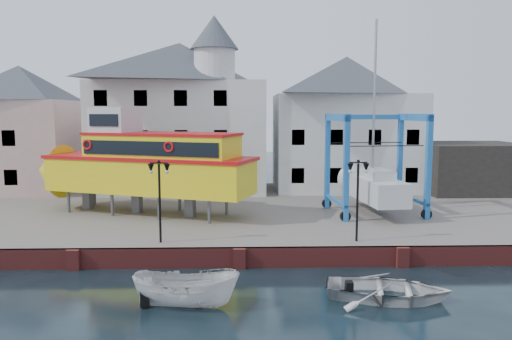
{
  "coord_description": "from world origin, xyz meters",
  "views": [
    {
      "loc": [
        0.17,
        -23.6,
        7.61
      ],
      "look_at": [
        1.0,
        7.0,
        4.0
      ],
      "focal_mm": 35.0,
      "sensor_mm": 36.0,
      "label": 1
    }
  ],
  "objects": [
    {
      "name": "ground",
      "position": [
        0.0,
        0.0,
        0.0
      ],
      "size": [
        140.0,
        140.0,
        0.0
      ],
      "primitive_type": "plane",
      "color": "black",
      "rests_on": "ground"
    },
    {
      "name": "hardstanding",
      "position": [
        0.0,
        11.0,
        0.5
      ],
      "size": [
        44.0,
        22.0,
        1.0
      ],
      "primitive_type": "cube",
      "color": "#686059",
      "rests_on": "ground"
    },
    {
      "name": "quay_wall",
      "position": [
        -0.0,
        0.1,
        0.5
      ],
      "size": [
        44.0,
        0.47,
        1.0
      ],
      "color": "maroon",
      "rests_on": "ground"
    },
    {
      "name": "building_pink",
      "position": [
        -18.0,
        18.0,
        6.15
      ],
      "size": [
        8.0,
        7.0,
        10.3
      ],
      "color": "tan",
      "rests_on": "hardstanding"
    },
    {
      "name": "building_white_main",
      "position": [
        -4.87,
        18.39,
        7.34
      ],
      "size": [
        14.0,
        8.3,
        14.0
      ],
      "color": "white",
      "rests_on": "hardstanding"
    },
    {
      "name": "building_white_right",
      "position": [
        9.0,
        19.0,
        6.6
      ],
      "size": [
        12.0,
        8.0,
        11.2
      ],
      "color": "white",
      "rests_on": "hardstanding"
    },
    {
      "name": "shed_dark",
      "position": [
        19.0,
        17.0,
        3.0
      ],
      "size": [
        8.0,
        7.0,
        4.0
      ],
      "primitive_type": "cube",
      "color": "black",
      "rests_on": "hardstanding"
    },
    {
      "name": "lamp_post_left",
      "position": [
        -4.0,
        1.2,
        4.17
      ],
      "size": [
        1.12,
        0.32,
        4.2
      ],
      "color": "black",
      "rests_on": "hardstanding"
    },
    {
      "name": "lamp_post_right",
      "position": [
        6.0,
        1.2,
        4.17
      ],
      "size": [
        1.12,
        0.32,
        4.2
      ],
      "color": "black",
      "rests_on": "hardstanding"
    },
    {
      "name": "tour_boat",
      "position": [
        -6.71,
        8.73,
        4.23
      ],
      "size": [
        16.05,
        9.03,
        6.86
      ],
      "rotation": [
        0.0,
        0.0,
        -0.36
      ],
      "color": "#59595E",
      "rests_on": "hardstanding"
    },
    {
      "name": "travel_lift",
      "position": [
        8.63,
        8.83,
        3.08
      ],
      "size": [
        6.21,
        8.38,
        12.41
      ],
      "rotation": [
        0.0,
        0.0,
        0.1
      ],
      "color": "#135C9D",
      "rests_on": "hardstanding"
    },
    {
      "name": "motorboat_a",
      "position": [
        -2.06,
        -4.78,
        0.0
      ],
      "size": [
        4.43,
        2.12,
        1.65
      ],
      "primitive_type": "imported",
      "rotation": [
        0.0,
        0.0,
        1.45
      ],
      "color": "silver",
      "rests_on": "ground"
    },
    {
      "name": "motorboat_b",
      "position": [
        6.08,
        -4.18,
        0.0
      ],
      "size": [
        5.65,
        4.58,
        1.03
      ],
      "primitive_type": "imported",
      "rotation": [
        0.0,
        0.0,
        1.35
      ],
      "color": "silver",
      "rests_on": "ground"
    }
  ]
}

